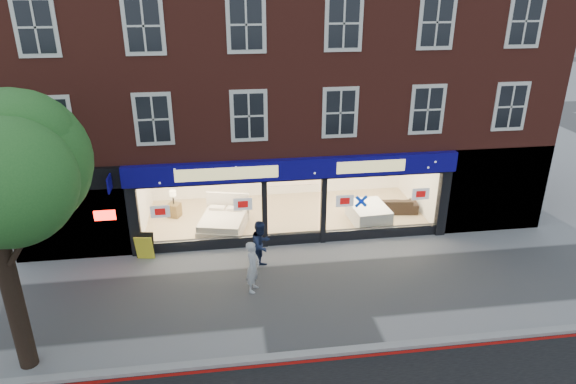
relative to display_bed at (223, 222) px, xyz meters
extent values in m
plane|color=gray|center=(2.50, -4.34, -0.42)|extent=(120.00, 120.00, 0.00)
cube|color=#8C0A07|center=(2.50, -7.44, -0.41)|extent=(60.00, 0.10, 0.01)
cube|color=gray|center=(2.50, -7.24, -0.36)|extent=(60.00, 0.25, 0.12)
cube|color=tan|center=(2.50, 0.91, -0.37)|extent=(11.00, 4.50, 0.10)
cube|color=maroon|center=(2.50, 2.66, 6.23)|extent=(19.00, 8.00, 6.70)
cube|color=#0C0773|center=(2.50, -1.46, 2.53)|extent=(11.40, 0.28, 0.70)
cube|color=black|center=(2.50, -1.26, -0.22)|extent=(11.00, 0.18, 0.40)
cube|color=black|center=(-3.00, -1.29, 0.88)|extent=(0.35, 0.30, 2.60)
cube|color=black|center=(8.00, -1.29, 0.88)|extent=(0.35, 0.30, 2.60)
cube|color=white|center=(-0.75, -1.34, 1.03)|extent=(4.20, 0.02, 2.10)
cube|color=white|center=(5.75, -1.34, 1.03)|extent=(4.20, 0.02, 2.10)
cube|color=white|center=(2.50, -1.09, 0.73)|extent=(1.80, 0.02, 2.10)
cube|color=silver|center=(2.50, 3.16, 0.88)|extent=(11.00, 0.20, 2.60)
cube|color=#FFEAC6|center=(2.50, 0.91, 2.18)|extent=(11.00, 4.50, 0.12)
cube|color=black|center=(-5.10, -1.04, 1.23)|extent=(3.80, 0.60, 3.30)
cube|color=#FF140C|center=(-3.90, -1.39, 1.18)|extent=(0.70, 0.04, 0.35)
cube|color=black|center=(10.00, -1.14, 1.23)|extent=(4.00, 0.40, 3.30)
cylinder|color=black|center=(-5.00, -6.54, 1.78)|extent=(0.44, 0.44, 4.40)
sphere|color=#225B22|center=(-4.30, -6.94, 4.98)|extent=(2.40, 2.40, 2.40)
cube|color=beige|center=(-0.03, -0.13, -0.15)|extent=(2.01, 2.21, 0.33)
cube|color=beige|center=(-0.03, -0.13, 0.13)|extent=(1.93, 2.13, 0.24)
cube|color=beige|center=(0.21, 0.84, 0.25)|extent=(1.66, 0.53, 1.13)
cube|color=beige|center=(-0.21, 0.61, 0.30)|extent=(0.66, 0.44, 0.11)
cube|color=beige|center=(0.47, 0.44, 0.30)|extent=(0.66, 0.44, 0.11)
cube|color=brown|center=(-1.90, 1.38, -0.04)|extent=(0.59, 0.59, 0.55)
cube|color=silver|center=(5.60, -0.12, -0.21)|extent=(1.46, 1.78, 0.22)
cube|color=silver|center=(5.60, -0.12, 0.02)|extent=(1.46, 1.78, 0.22)
cube|color=silver|center=(5.60, -0.12, 0.24)|extent=(1.46, 1.78, 0.22)
imported|color=black|center=(6.78, 0.66, -0.02)|extent=(2.15, 1.09, 0.60)
cube|color=yellow|center=(-2.70, -1.64, 0.04)|extent=(0.65, 0.47, 0.92)
imported|color=#B2B4BA|center=(0.81, -4.05, 0.41)|extent=(0.59, 0.71, 1.66)
imported|color=#16203F|center=(1.18, -2.76, 0.43)|extent=(1.03, 1.04, 1.69)
camera|label=1|loc=(0.00, -17.48, 8.58)|focal=32.00mm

